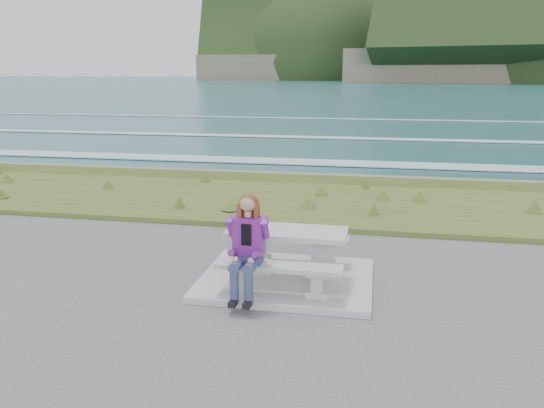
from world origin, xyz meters
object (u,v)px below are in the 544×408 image
picnic_table (287,240)px  bench_landward (279,271)px  seated_woman (246,260)px  bench_seaward (294,241)px

picnic_table → bench_landward: (0.00, -0.70, -0.23)m
bench_landward → seated_woman: seated_woman is taller
seated_woman → bench_seaward: bearing=75.0°
seated_woman → picnic_table: bearing=63.4°
bench_landward → bench_seaward: 1.40m
bench_landward → bench_seaward: bearing=90.0°
bench_seaward → seated_woman: seated_woman is taller
picnic_table → bench_landward: bearing=-90.0°
picnic_table → seated_woman: 0.94m
bench_landward → seated_woman: 0.49m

